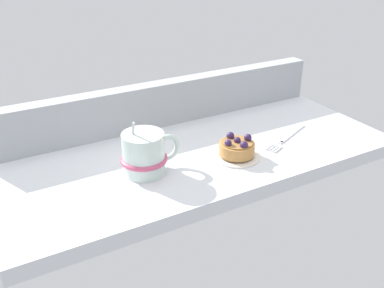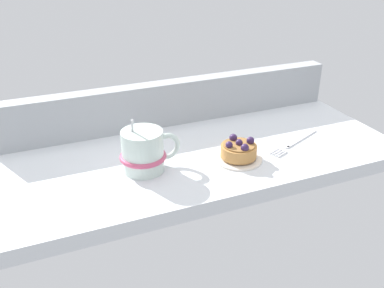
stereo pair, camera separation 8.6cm
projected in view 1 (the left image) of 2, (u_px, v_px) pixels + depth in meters
The scene contains 6 objects.
ground_plane at pixel (197, 156), 94.83cm from camera, with size 86.25×37.49×3.16cm, color silver.
window_rail_back at pixel (164, 103), 104.70cm from camera, with size 84.52×4.16×10.66cm, color #9EA3A8.
dessert_plate at pixel (236, 155), 91.04cm from camera, with size 10.05×10.05×0.84cm.
raspberry_tart at pixel (237, 147), 90.11cm from camera, with size 7.52×7.52×4.14cm.
coffee_mug at pixel (145, 154), 83.85cm from camera, with size 12.59×9.37×11.41cm.
dessert_fork at pixel (288, 137), 99.23cm from camera, with size 16.66×8.46×0.60cm.
Camera 1 is at (-41.54, -72.28, 43.73)cm, focal length 40.11 mm.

